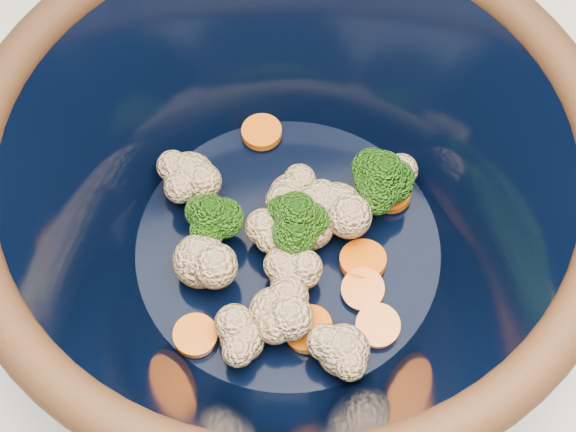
{
  "coord_description": "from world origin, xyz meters",
  "views": [
    {
      "loc": [
        -0.18,
        -0.2,
        1.39
      ],
      "look_at": [
        -0.11,
        0.03,
        0.97
      ],
      "focal_mm": 50.0,
      "sensor_mm": 36.0,
      "label": 1
    }
  ],
  "objects": [
    {
      "name": "mixing_bowl",
      "position": [
        -0.11,
        0.03,
        0.99
      ],
      "size": [
        0.35,
        0.35,
        0.16
      ],
      "rotation": [
        0.0,
        0.0,
        0.01
      ],
      "color": "black",
      "rests_on": "counter"
    },
    {
      "name": "vegetable_pile",
      "position": [
        -0.11,
        0.03,
        0.95
      ],
      "size": [
        0.17,
        0.2,
        0.05
      ],
      "color": "#608442",
      "rests_on": "mixing_bowl"
    }
  ]
}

